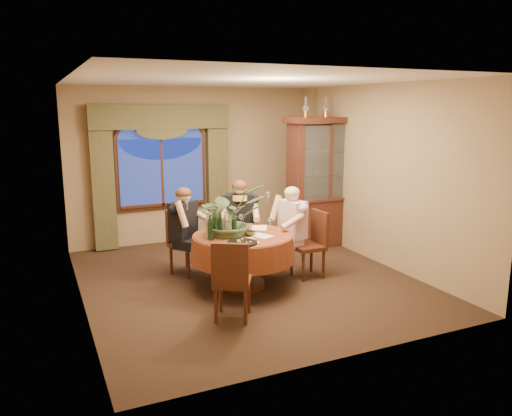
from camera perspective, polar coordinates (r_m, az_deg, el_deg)
name	(u,v)px	position (r m, az deg, el deg)	size (l,w,h in m)	color
floor	(247,279)	(7.29, -1.05, -8.16)	(5.00, 5.00, 0.00)	black
wall_back	(193,165)	(9.27, -7.21, 4.91)	(4.50, 4.50, 0.00)	#896F50
wall_right	(378,175)	(8.09, 13.76, 3.70)	(5.00, 5.00, 0.00)	#896F50
ceiling	(246,80)	(6.87, -1.14, 14.40)	(5.00, 5.00, 0.00)	white
window	(162,172)	(9.06, -10.69, 4.01)	(1.62, 0.10, 1.32)	navy
arched_transom	(160,128)	(8.99, -10.88, 8.94)	(1.60, 0.06, 0.44)	navy
drapery_left	(103,183)	(8.85, -17.08, 2.74)	(0.38, 0.14, 2.32)	#433E22
drapery_right	(218,176)	(9.32, -4.42, 3.64)	(0.38, 0.14, 2.32)	#433E22
swag_valance	(161,117)	(8.91, -10.81, 10.21)	(2.45, 0.16, 0.42)	#433E22
dining_table	(243,261)	(6.89, -1.53, -6.06)	(1.45, 1.45, 0.75)	maroon
china_cabinet	(324,182)	(8.91, 7.76, 2.93)	(1.41, 0.56, 2.28)	#35150F
oil_lamp_left	(306,107)	(8.60, 5.71, 11.44)	(0.11, 0.11, 0.34)	#A5722D
oil_lamp_center	(326,107)	(8.81, 7.99, 11.38)	(0.11, 0.11, 0.34)	#A5722D
oil_lamp_right	(345,107)	(9.03, 10.17, 11.32)	(0.11, 0.11, 0.34)	#A5722D
chair_right	(308,245)	(7.31, 5.94, -4.22)	(0.42, 0.42, 0.96)	black
chair_back_right	(237,236)	(7.77, -2.15, -3.21)	(0.42, 0.42, 0.96)	black
chair_back	(187,242)	(7.48, -7.89, -3.90)	(0.42, 0.42, 0.96)	black
chair_front_left	(232,279)	(5.87, -2.71, -8.15)	(0.42, 0.42, 0.96)	black
person_pink	(292,231)	(7.34, 4.18, -2.62)	(0.48, 0.44, 1.33)	#CFA6B0
person_back	(184,232)	(7.31, -8.29, -2.77)	(0.48, 0.44, 1.33)	black
person_scarf	(240,223)	(7.70, -1.88, -1.78)	(0.49, 0.45, 1.37)	black
stoneware_vase	(229,224)	(6.86, -3.08, -1.80)	(0.13, 0.13, 0.25)	tan
centerpiece_plant	(229,191)	(6.72, -3.06, 1.99)	(0.91, 1.01, 0.79)	#445E39
olive_bowl	(250,233)	(6.74, -0.72, -2.90)	(0.17, 0.17, 0.05)	#56602D
cheese_platter	(242,243)	(6.34, -1.60, -3.98)	(0.39, 0.39, 0.02)	black
wine_bottle_0	(210,228)	(6.50, -5.26, -2.24)	(0.07, 0.07, 0.33)	black
wine_bottle_1	(208,225)	(6.65, -5.53, -1.92)	(0.07, 0.07, 0.33)	tan
wine_bottle_2	(234,224)	(6.65, -2.52, -1.87)	(0.07, 0.07, 0.33)	black
wine_bottle_3	(226,224)	(6.69, -3.49, -1.80)	(0.07, 0.07, 0.33)	tan
wine_bottle_4	(215,222)	(6.81, -4.74, -1.58)	(0.07, 0.07, 0.33)	black
wine_bottle_5	(220,225)	(6.60, -4.15, -2.00)	(0.07, 0.07, 0.33)	black
tasting_paper_0	(261,236)	(6.70, 0.58, -3.19)	(0.21, 0.30, 0.00)	white
tasting_paper_1	(259,228)	(7.12, 0.38, -2.30)	(0.21, 0.30, 0.00)	white
tasting_paper_2	(248,241)	(6.45, -0.91, -3.76)	(0.21, 0.30, 0.00)	white
wine_glass_person_pink	(270,223)	(7.04, 1.65, -1.73)	(0.07, 0.07, 0.18)	silver
wine_glass_person_back	(212,224)	(7.00, -5.01, -1.86)	(0.07, 0.07, 0.18)	silver
wine_glass_person_scarf	(241,220)	(7.23, -1.73, -1.39)	(0.07, 0.07, 0.18)	silver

